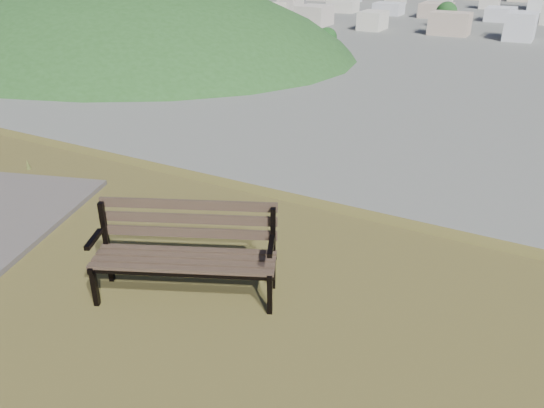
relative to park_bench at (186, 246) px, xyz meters
The scene contains 2 objects.
park_bench is the anchor object (origin of this frame).
green_wooded_hill 170.93m from the park_bench, 134.15° to the left, with size 169.49×135.59×84.74m.
Camera 1 is at (4.02, -2.57, 28.55)m, focal length 35.00 mm.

